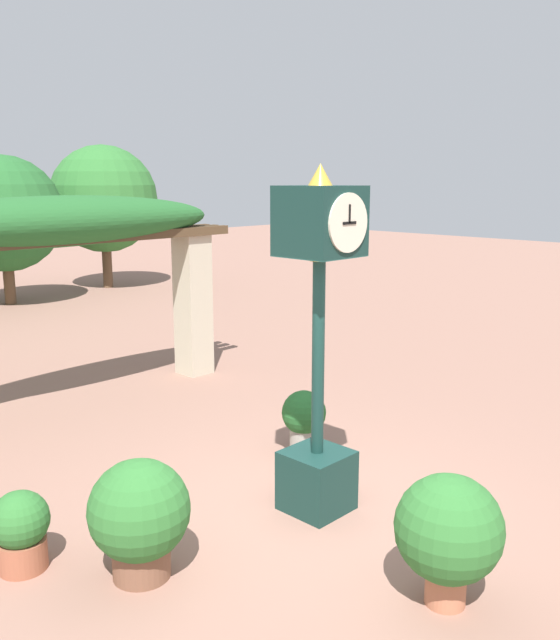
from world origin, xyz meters
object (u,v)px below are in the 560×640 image
Objects in this scene: potted_plant_far_right at (449,531)px; potted_plant_far_left at (304,419)px; pedestal_clock at (318,336)px; potted_plant_near_left at (139,515)px; potted_plant_near_right at (21,529)px.

potted_plant_far_left is at bearing 63.25° from potted_plant_far_right.
pedestal_clock is 3.33× the size of potted_plant_near_left.
pedestal_clock is at bearing -23.14° from potted_plant_near_right.
pedestal_clock is 4.87× the size of potted_plant_near_right.
potted_plant_far_left reaches higher than potted_plant_near_right.
pedestal_clock reaches higher than potted_plant_far_right.
potted_plant_near_right is at bearing 178.57° from potted_plant_far_left.
potted_plant_far_right is (-0.46, -1.70, -1.15)m from pedestal_clock.
pedestal_clock is at bearing 74.90° from potted_plant_far_right.
potted_plant_far_left is (3.38, -0.08, 0.09)m from potted_plant_near_right.
potted_plant_far_left is 0.76× the size of potted_plant_far_right.
potted_plant_near_left is 0.96× the size of potted_plant_far_right.
potted_plant_far_right reaches higher than potted_plant_near_right.
potted_plant_far_right is at bearing -105.10° from pedestal_clock.
potted_plant_far_right is (-1.35, -2.68, 0.15)m from potted_plant_far_left.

